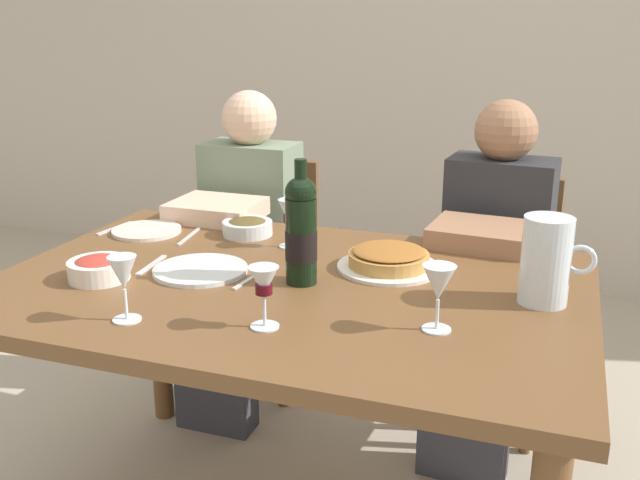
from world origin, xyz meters
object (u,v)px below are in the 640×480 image
water_pitcher (546,266)px  salad_bowl (99,268)px  chair_left (266,256)px  wine_glass_right_diner (123,276)px  dining_table (288,315)px  wine_glass_spare (439,285)px  wine_glass_left_diner (289,214)px  diner_right (489,272)px  wine_bottle (301,231)px  wine_glass_centre (264,284)px  dinner_plate_left_setting (201,270)px  dinner_plate_right_setting (147,231)px  olive_bowl (247,226)px  diner_left (239,245)px  chair_right (499,283)px  baked_tart (389,259)px

water_pitcher → salad_bowl: (-1.08, -0.21, -0.06)m
chair_left → wine_glass_right_diner: bearing=99.4°
dining_table → salad_bowl: bearing=-162.8°
wine_glass_right_diner → wine_glass_spare: bearing=15.1°
wine_glass_left_diner → diner_right: size_ratio=0.12×
wine_bottle → wine_glass_left_diner: (-0.14, 0.26, -0.04)m
water_pitcher → wine_glass_left_diner: size_ratio=1.46×
wine_glass_centre → salad_bowl: bearing=165.8°
dining_table → salad_bowl: salad_bowl is taller
dinner_plate_left_setting → dinner_plate_right_setting: bearing=141.4°
dining_table → water_pitcher: size_ratio=7.16×
wine_bottle → wine_glass_spare: size_ratio=2.16×
olive_bowl → dining_table: bearing=-51.5°
dining_table → dinner_plate_right_setting: size_ratio=6.97×
wine_glass_spare → dinner_plate_left_setting: size_ratio=0.59×
water_pitcher → wine_glass_centre: (-0.56, -0.35, 0.01)m
diner_left → wine_glass_centre: bearing=118.9°
dining_table → olive_bowl: olive_bowl is taller
dining_table → dinner_plate_left_setting: dinner_plate_left_setting is taller
wine_glass_centre → wine_bottle: bearing=94.4°
wine_glass_right_diner → wine_glass_centre: 0.31m
olive_bowl → wine_glass_centre: size_ratio=1.12×
diner_left → wine_glass_left_diner: bearing=133.1°
dinner_plate_right_setting → diner_left: 0.43m
wine_bottle → water_pitcher: wine_bottle is taller
salad_bowl → wine_glass_right_diner: 0.30m
wine_glass_spare → chair_right: 1.11m
dinner_plate_right_setting → water_pitcher: bearing=-8.9°
salad_bowl → wine_glass_spare: bearing=-1.5°
wine_bottle → wine_glass_spare: 0.42m
dinner_plate_left_setting → dinner_plate_right_setting: same height
wine_glass_spare → diner_left: 1.21m
chair_left → chair_right: (0.91, 0.00, 0.00)m
diner_right → diner_left: bearing=5.1°
wine_bottle → wine_glass_left_diner: 0.30m
baked_tart → wine_bottle: bearing=-136.9°
wine_bottle → wine_glass_centre: 0.29m
dining_table → baked_tart: bearing=39.4°
wine_glass_left_diner → diner_left: (-0.35, 0.37, -0.24)m
water_pitcher → chair_right: (-0.16, 0.81, -0.36)m
wine_glass_right_diner → chair_right: bearing=60.1°
water_pitcher → wine_glass_left_diner: water_pitcher is taller
baked_tart → dinner_plate_left_setting: bearing=-157.8°
wine_glass_centre → wine_glass_spare: bearing=17.0°
wine_glass_right_diner → chair_right: wine_glass_right_diner is taller
wine_bottle → diner_left: diner_left is taller
dining_table → chair_right: size_ratio=1.72×
dinner_plate_right_setting → diner_right: size_ratio=0.19×
wine_glass_left_diner → chair_right: (0.56, 0.61, -0.36)m
salad_bowl → dinner_plate_left_setting: salad_bowl is taller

